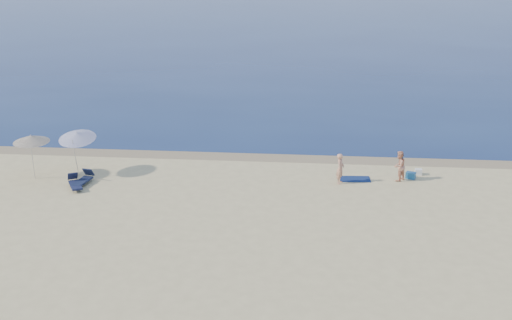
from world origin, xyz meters
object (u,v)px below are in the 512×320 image
Objects in this scene: person_left at (340,169)px; blue_cooler at (411,175)px; umbrella_near at (77,136)px; person_right at (399,166)px.

person_left is 3.86m from blue_cooler.
person_left is 3.28× the size of blue_cooler.
person_right is at bearing 0.75° from umbrella_near.
person_left is 13.61m from umbrella_near.
person_left is at bearing -1.48° from umbrella_near.
blue_cooler is 0.19× the size of umbrella_near.
person_left reaches higher than blue_cooler.
blue_cooler is (0.68, 0.35, -0.62)m from person_right.
umbrella_near is at bearing 104.94° from person_left.
blue_cooler is at bearing 1.83° from umbrella_near.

